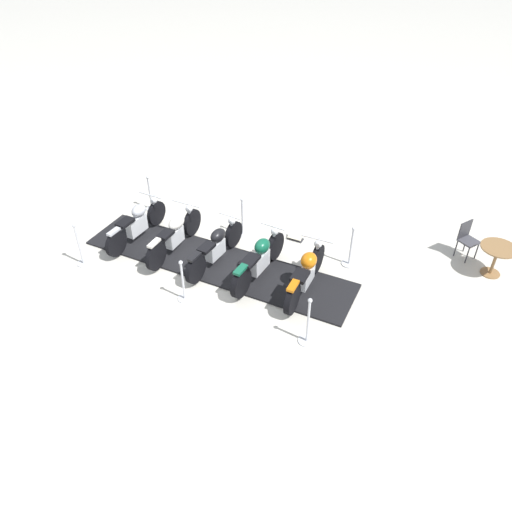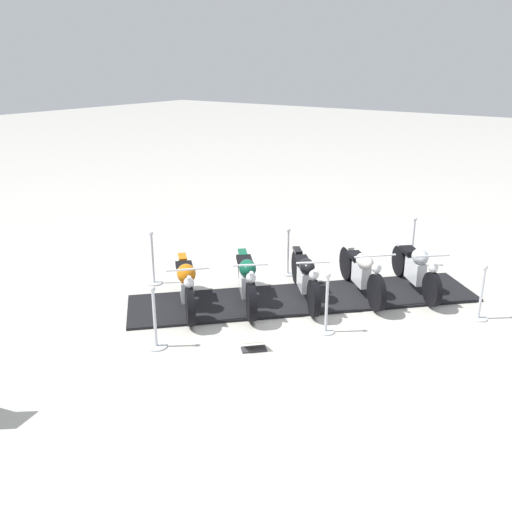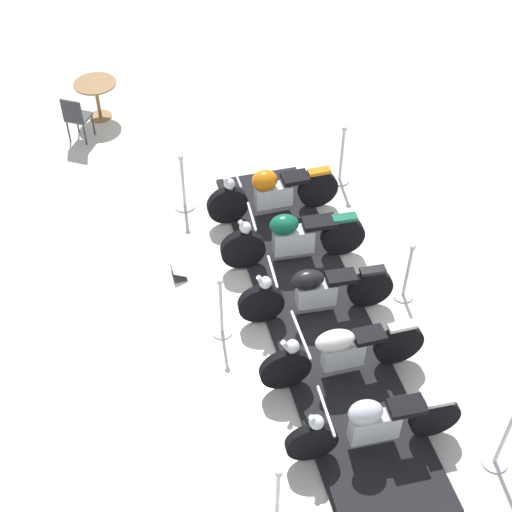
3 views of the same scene
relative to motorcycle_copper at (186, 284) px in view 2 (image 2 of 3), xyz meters
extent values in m
plane|color=beige|center=(1.55, 1.65, -0.51)|extent=(80.00, 80.00, 0.00)
cube|color=black|center=(1.55, 1.65, -0.48)|extent=(5.73, 5.87, 0.05)
cylinder|color=black|center=(0.54, -0.51, -0.12)|extent=(0.58, 0.56, 0.68)
cylinder|color=black|center=(-0.59, 0.55, -0.12)|extent=(0.58, 0.56, 0.68)
cube|color=silver|center=(-0.02, 0.02, -0.08)|extent=(0.60, 0.58, 0.38)
ellipsoid|color=#D16B0F|center=(0.09, -0.08, 0.26)|extent=(0.54, 0.54, 0.34)
cube|color=black|center=(-0.29, 0.27, 0.20)|extent=(0.53, 0.52, 0.08)
cube|color=#D16B0F|center=(-0.59, 0.55, 0.25)|extent=(0.38, 0.37, 0.06)
cylinder|color=silver|center=(0.49, -0.46, 0.17)|extent=(0.24, 0.24, 0.58)
cylinder|color=silver|center=(0.44, -0.41, 0.51)|extent=(0.53, 0.56, 0.04)
sphere|color=silver|center=(0.51, -0.48, 0.31)|extent=(0.18, 0.18, 0.18)
cylinder|color=black|center=(1.29, 0.26, -0.12)|extent=(0.56, 0.60, 0.69)
cylinder|color=black|center=(0.23, 1.42, -0.12)|extent=(0.56, 0.60, 0.69)
cube|color=silver|center=(0.76, 0.84, -0.06)|extent=(0.60, 0.63, 0.42)
ellipsoid|color=#0F5138|center=(0.87, 0.72, 0.28)|extent=(0.54, 0.55, 0.32)
cube|color=black|center=(0.50, 1.13, 0.23)|extent=(0.56, 0.57, 0.08)
cube|color=#0F5138|center=(0.23, 1.42, 0.26)|extent=(0.38, 0.39, 0.06)
cylinder|color=silver|center=(1.25, 0.31, 0.18)|extent=(0.24, 0.25, 0.59)
cylinder|color=silver|center=(1.20, 0.36, 0.53)|extent=(0.48, 0.44, 0.04)
sphere|color=silver|center=(1.27, 0.29, 0.33)|extent=(0.18, 0.18, 0.18)
cylinder|color=black|center=(2.09, 1.06, -0.13)|extent=(0.53, 0.57, 0.66)
cylinder|color=black|center=(1.01, 2.25, -0.13)|extent=(0.53, 0.57, 0.66)
cube|color=silver|center=(1.55, 1.65, -0.08)|extent=(0.54, 0.56, 0.39)
ellipsoid|color=black|center=(1.65, 1.55, 0.24)|extent=(0.53, 0.54, 0.29)
cube|color=black|center=(1.32, 1.91, 0.19)|extent=(0.48, 0.49, 0.08)
cube|color=black|center=(1.01, 2.25, 0.23)|extent=(0.35, 0.37, 0.06)
cylinder|color=silver|center=(2.04, 1.12, 0.15)|extent=(0.25, 0.27, 0.57)
cylinder|color=silver|center=(1.98, 1.18, 0.50)|extent=(0.47, 0.43, 0.04)
sphere|color=silver|center=(2.05, 1.10, 0.30)|extent=(0.18, 0.18, 0.18)
cylinder|color=black|center=(2.91, 1.92, -0.11)|extent=(0.58, 0.56, 0.69)
cylinder|color=black|center=(1.76, 3.02, -0.11)|extent=(0.58, 0.56, 0.69)
cube|color=silver|center=(2.34, 2.47, -0.07)|extent=(0.53, 0.52, 0.41)
ellipsoid|color=silver|center=(2.44, 2.38, 0.26)|extent=(0.59, 0.58, 0.29)
cube|color=black|center=(2.09, 2.70, 0.22)|extent=(0.48, 0.48, 0.08)
cube|color=silver|center=(1.76, 3.02, 0.26)|extent=(0.36, 0.36, 0.06)
cylinder|color=silver|center=(2.85, 1.99, 0.18)|extent=(0.29, 0.28, 0.58)
cylinder|color=silver|center=(2.78, 2.05, 0.53)|extent=(0.57, 0.60, 0.04)
sphere|color=silver|center=(2.85, 1.98, 0.33)|extent=(0.18, 0.18, 0.18)
cylinder|color=black|center=(3.67, 2.72, -0.14)|extent=(0.53, 0.54, 0.65)
cylinder|color=black|center=(2.58, 3.86, -0.14)|extent=(0.53, 0.54, 0.65)
cube|color=silver|center=(3.13, 3.29, -0.06)|extent=(0.56, 0.57, 0.44)
ellipsoid|color=#B7BAC1|center=(3.23, 3.18, 0.29)|extent=(0.51, 0.51, 0.30)
cube|color=black|center=(2.87, 3.55, 0.24)|extent=(0.50, 0.51, 0.08)
cube|color=#B7BAC1|center=(2.58, 3.86, 0.22)|extent=(0.34, 0.35, 0.06)
cylinder|color=silver|center=(3.62, 2.77, 0.14)|extent=(0.24, 0.24, 0.56)
cylinder|color=silver|center=(3.57, 2.82, 0.48)|extent=(0.52, 0.50, 0.04)
sphere|color=silver|center=(3.64, 2.75, 0.28)|extent=(0.18, 0.18, 0.18)
cylinder|color=silver|center=(0.56, -1.37, -0.50)|extent=(0.35, 0.35, 0.03)
cylinder|color=silver|center=(0.56, -1.37, -0.01)|extent=(0.05, 0.05, 0.96)
sphere|color=silver|center=(0.56, -1.37, 0.51)|extent=(0.09, 0.09, 0.09)
cylinder|color=silver|center=(2.55, 0.69, -0.50)|extent=(0.30, 0.30, 0.03)
cylinder|color=silver|center=(2.55, 0.69, 0.01)|extent=(0.05, 0.05, 0.99)
sphere|color=silver|center=(2.55, 0.69, 0.54)|extent=(0.09, 0.09, 0.09)
cylinder|color=silver|center=(4.54, 2.75, -0.50)|extent=(0.32, 0.32, 0.03)
cylinder|color=silver|center=(4.54, 2.75, -0.02)|extent=(0.05, 0.05, 0.93)
sphere|color=silver|center=(4.54, 2.75, 0.48)|extent=(0.09, 0.09, 0.09)
cylinder|color=silver|center=(-1.44, 0.56, -0.50)|extent=(0.35, 0.35, 0.03)
cylinder|color=silver|center=(-1.44, 0.56, 0.03)|extent=(0.05, 0.05, 1.03)
sphere|color=silver|center=(-1.44, 0.56, 0.58)|extent=(0.09, 0.09, 0.09)
cylinder|color=silver|center=(2.54, 4.68, -0.50)|extent=(0.32, 0.32, 0.03)
cylinder|color=silver|center=(2.54, 4.68, 0.03)|extent=(0.05, 0.05, 1.04)
sphere|color=silver|center=(2.54, 4.68, 0.59)|extent=(0.09, 0.09, 0.09)
cylinder|color=silver|center=(0.55, 2.62, -0.50)|extent=(0.31, 0.31, 0.03)
cylinder|color=silver|center=(0.55, 2.62, -0.01)|extent=(0.05, 0.05, 0.95)
sphere|color=silver|center=(0.55, 2.62, 0.50)|extent=(0.09, 0.09, 0.09)
cube|color=#333338|center=(1.91, -0.53, -0.50)|extent=(0.42, 0.43, 0.02)
cube|color=beige|center=(1.91, -0.53, -0.39)|extent=(0.40, 0.41, 0.12)
camera|label=1|loc=(-7.58, 3.61, 6.76)|focal=34.48mm
camera|label=2|loc=(6.60, -7.03, 3.92)|focal=39.33mm
camera|label=3|loc=(8.01, 4.58, 7.59)|focal=51.24mm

